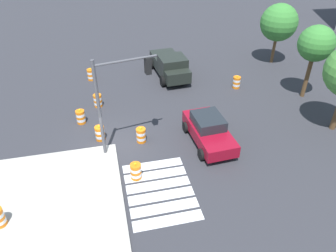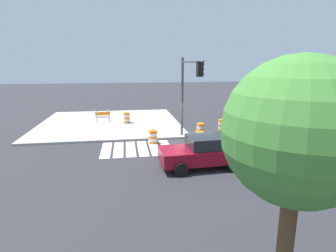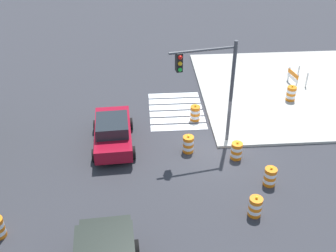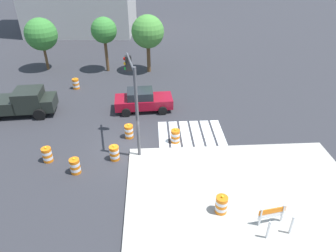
% 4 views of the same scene
% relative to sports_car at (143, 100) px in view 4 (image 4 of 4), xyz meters
% --- Properties ---
extents(ground_plane, '(120.00, 120.00, 0.00)m').
position_rel_sports_car_xyz_m(ground_plane, '(-0.76, -5.39, -0.81)').
color(ground_plane, '#2D2D33').
extents(sidewalk_corner, '(12.00, 12.00, 0.15)m').
position_rel_sports_car_xyz_m(sidewalk_corner, '(5.24, -11.39, -0.74)').
color(sidewalk_corner, '#ADA89E').
rests_on(sidewalk_corner, ground).
extents(crosswalk_stripes, '(4.35, 3.20, 0.02)m').
position_rel_sports_car_xyz_m(crosswalk_stripes, '(3.24, -3.59, -0.80)').
color(crosswalk_stripes, silver).
rests_on(crosswalk_stripes, ground).
extents(sports_car, '(4.39, 2.32, 1.63)m').
position_rel_sports_car_xyz_m(sports_car, '(0.00, 0.00, 0.00)').
color(sports_car, maroon).
rests_on(sports_car, ground).
extents(pickup_truck, '(5.27, 2.62, 1.92)m').
position_rel_sports_car_xyz_m(pickup_truck, '(-8.86, -0.18, 0.16)').
color(pickup_truck, black).
rests_on(pickup_truck, ground).
extents(traffic_barrel_near_corner, '(0.56, 0.56, 1.02)m').
position_rel_sports_car_xyz_m(traffic_barrel_near_corner, '(-1.61, -6.17, -0.36)').
color(traffic_barrel_near_corner, orange).
rests_on(traffic_barrel_near_corner, ground).
extents(traffic_barrel_crosswalk_end, '(0.56, 0.56, 1.02)m').
position_rel_sports_car_xyz_m(traffic_barrel_crosswalk_end, '(-5.51, -6.11, -0.36)').
color(traffic_barrel_crosswalk_end, orange).
rests_on(traffic_barrel_crosswalk_end, ground).
extents(traffic_barrel_median_near, '(0.56, 0.56, 1.02)m').
position_rel_sports_car_xyz_m(traffic_barrel_median_near, '(-5.91, 4.28, -0.36)').
color(traffic_barrel_median_near, orange).
rests_on(traffic_barrel_median_near, ground).
extents(traffic_barrel_median_far, '(0.56, 0.56, 1.02)m').
position_rel_sports_car_xyz_m(traffic_barrel_median_far, '(-3.67, -7.27, -0.36)').
color(traffic_barrel_median_far, orange).
rests_on(traffic_barrel_median_far, ground).
extents(traffic_barrel_lane_center, '(0.56, 0.56, 1.02)m').
position_rel_sports_car_xyz_m(traffic_barrel_lane_center, '(2.11, -4.57, -0.36)').
color(traffic_barrel_lane_center, orange).
rests_on(traffic_barrel_lane_center, ground).
extents(traffic_barrel_opposite_curb, '(0.56, 0.56, 1.02)m').
position_rel_sports_car_xyz_m(traffic_barrel_opposite_curb, '(-0.88, -3.83, -0.36)').
color(traffic_barrel_opposite_curb, orange).
rests_on(traffic_barrel_opposite_curb, ground).
extents(traffic_barrel_on_sidewalk, '(0.56, 0.56, 1.02)m').
position_rel_sports_car_xyz_m(traffic_barrel_on_sidewalk, '(3.77, -10.74, -0.21)').
color(traffic_barrel_on_sidewalk, orange).
rests_on(traffic_barrel_on_sidewalk, sidewalk_corner).
extents(construction_barricade, '(1.35, 0.97, 1.00)m').
position_rel_sports_car_xyz_m(construction_barricade, '(5.89, -11.70, -0.09)').
color(construction_barricade, silver).
rests_on(construction_barricade, sidewalk_corner).
extents(traffic_light_pole, '(0.87, 3.25, 5.50)m').
position_rel_sports_car_xyz_m(traffic_light_pole, '(-0.38, -4.87, 3.10)').
color(traffic_light_pole, '#4C4C51').
rests_on(traffic_light_pole, sidewalk_corner).
extents(street_tree_streetside_near, '(2.40, 2.40, 5.18)m').
position_rel_sports_car_xyz_m(street_tree_streetside_near, '(-3.61, 8.49, 3.12)').
color(street_tree_streetside_near, brown).
rests_on(street_tree_streetside_near, ground).
extents(street_tree_streetside_mid, '(3.04, 3.04, 5.02)m').
position_rel_sports_car_xyz_m(street_tree_streetside_mid, '(-9.69, 9.24, 2.68)').
color(street_tree_streetside_mid, brown).
rests_on(street_tree_streetside_mid, ground).
extents(street_tree_streetside_far, '(3.05, 3.05, 5.43)m').
position_rel_sports_car_xyz_m(street_tree_streetside_far, '(0.48, 8.03, 3.06)').
color(street_tree_streetside_far, brown).
rests_on(street_tree_streetside_far, ground).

